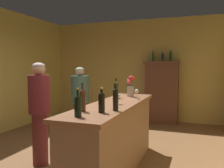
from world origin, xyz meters
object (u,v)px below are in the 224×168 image
object	(u,v)px
wine_bottle_rose	(116,89)
wine_glass_rear	(115,99)
wine_glass_front	(137,92)
display_bottle_left	(153,56)
bar_counter	(114,137)
display_cabinet	(162,91)
cheese_plate	(118,96)
wine_bottle_malbec	(83,99)
wine_bottle_chardonnay	(129,88)
wine_bottle_syrah	(78,105)
patron_in_navy	(39,109)
wine_bottle_riesling	(116,98)
flower_arrangement	(131,86)
display_bottle_midleft	(163,57)
wine_glass_mid	(118,97)
patron_by_cabinet	(80,100)
wine_bottle_pinot	(102,101)

from	to	relation	value
wine_bottle_rose	wine_glass_rear	xyz separation A→B (m)	(0.29, -0.88, -0.05)
wine_glass_front	display_bottle_left	bearing A→B (deg)	95.04
bar_counter	display_cabinet	world-z (taller)	display_cabinet
wine_glass_front	cheese_plate	world-z (taller)	wine_glass_front
wine_bottle_malbec	wine_bottle_chardonnay	xyz separation A→B (m)	(0.06, 1.75, -0.01)
wine_bottle_syrah	wine_bottle_rose	bearing A→B (deg)	94.49
wine_bottle_malbec	patron_in_navy	bearing A→B (deg)	152.20
wine_bottle_riesling	cheese_plate	size ratio (longest dim) A/B	2.43
wine_glass_front	patron_in_navy	xyz separation A→B (m)	(-1.39, -0.69, -0.25)
wine_bottle_rose	patron_in_navy	xyz separation A→B (m)	(-1.02, -0.73, -0.28)
display_bottle_left	wine_glass_front	bearing A→B (deg)	-84.96
flower_arrangement	display_bottle_midleft	world-z (taller)	display_bottle_midleft
bar_counter	wine_glass_rear	xyz separation A→B (m)	(0.12, -0.31, 0.62)
wine_bottle_syrah	wine_glass_mid	distance (m)	0.97
wine_bottle_riesling	wine_glass_mid	distance (m)	0.52
wine_glass_mid	wine_glass_rear	world-z (taller)	wine_glass_rear
wine_bottle_riesling	patron_by_cabinet	bearing A→B (deg)	128.05
wine_bottle_riesling	wine_glass_rear	world-z (taller)	wine_bottle_riesling
wine_glass_mid	patron_in_navy	size ratio (longest dim) A/B	0.09
flower_arrangement	display_bottle_left	size ratio (longest dim) A/B	1.16
bar_counter	display_cabinet	distance (m)	3.36
wine_glass_rear	patron_by_cabinet	distance (m)	2.21
wine_glass_front	display_bottle_midleft	xyz separation A→B (m)	(0.02, 2.81, 0.68)
wine_bottle_chardonnay	wine_glass_front	xyz separation A→B (m)	(0.28, -0.51, -0.02)
display_cabinet	wine_bottle_malbec	size ratio (longest dim) A/B	5.05
bar_counter	flower_arrangement	bearing A→B (deg)	88.69
wine_bottle_pinot	wine_glass_rear	size ratio (longest dim) A/B	1.92
wine_bottle_rose	display_bottle_left	xyz separation A→B (m)	(0.13, 2.77, 0.68)
wine_glass_rear	patron_by_cabinet	world-z (taller)	patron_by_cabinet
wine_glass_mid	patron_in_navy	bearing A→B (deg)	-175.04
wine_bottle_syrah	cheese_plate	xyz separation A→B (m)	(-0.13, 1.73, -0.12)
wine_bottle_pinot	display_bottle_left	bearing A→B (deg)	92.07
wine_bottle_rose	bar_counter	bearing A→B (deg)	-72.96
wine_glass_mid	wine_glass_rear	bearing A→B (deg)	-81.99
cheese_plate	wine_bottle_pinot	bearing A→B (deg)	-78.94
bar_counter	wine_bottle_malbec	xyz separation A→B (m)	(-0.15, -0.72, 0.66)
cheese_plate	display_bottle_left	world-z (taller)	display_bottle_left
wine_bottle_rose	cheese_plate	distance (m)	0.22
bar_counter	patron_by_cabinet	xyz separation A→B (m)	(-1.29, 1.37, 0.32)
wine_bottle_chardonnay	wine_glass_mid	bearing A→B (deg)	-81.45
wine_bottle_pinot	wine_glass_mid	bearing A→B (deg)	91.44
display_cabinet	wine_glass_mid	world-z (taller)	display_cabinet
bar_counter	display_bottle_midleft	world-z (taller)	display_bottle_midleft
wine_bottle_rose	flower_arrangement	xyz separation A→B (m)	(0.19, 0.26, 0.04)
wine_bottle_pinot	wine_bottle_riesling	xyz separation A→B (m)	(0.11, 0.16, 0.02)
wine_bottle_riesling	patron_by_cabinet	distance (m)	2.46
wine_glass_mid	patron_in_navy	distance (m)	1.30
display_cabinet	wine_glass_front	distance (m)	2.82
wine_bottle_riesling	display_bottle_midleft	xyz separation A→B (m)	(0.00, 3.89, 0.65)
wine_bottle_pinot	wine_bottle_malbec	world-z (taller)	wine_bottle_malbec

